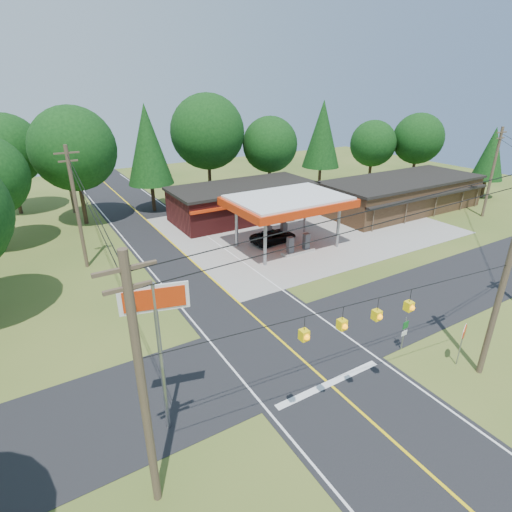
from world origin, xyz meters
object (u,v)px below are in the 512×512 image
suv_car (274,236)px  sedan_car (280,210)px  gas_canopy (288,203)px  octagonal_stop_sign (464,335)px  big_stop_sign (157,324)px

suv_car → sedan_car: size_ratio=1.00×
gas_canopy → octagonal_stop_sign: gas_canopy is taller
suv_car → octagonal_stop_sign: 20.61m
gas_canopy → octagonal_stop_sign: size_ratio=4.09×
gas_canopy → sedan_car: bearing=59.8°
octagonal_stop_sign → sedan_car: bearing=76.1°
gas_canopy → big_stop_sign: bearing=-138.6°
big_stop_sign → octagonal_stop_sign: 15.91m
gas_canopy → big_stop_sign: size_ratio=1.46×
gas_canopy → octagonal_stop_sign: bearing=-96.0°
sedan_car → big_stop_sign: big_stop_sign is taller
sedan_car → gas_canopy: bearing=-112.5°
suv_car → octagonal_stop_sign: (-1.50, -20.51, 1.30)m
gas_canopy → suv_car: 3.95m
suv_car → big_stop_sign: 23.83m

